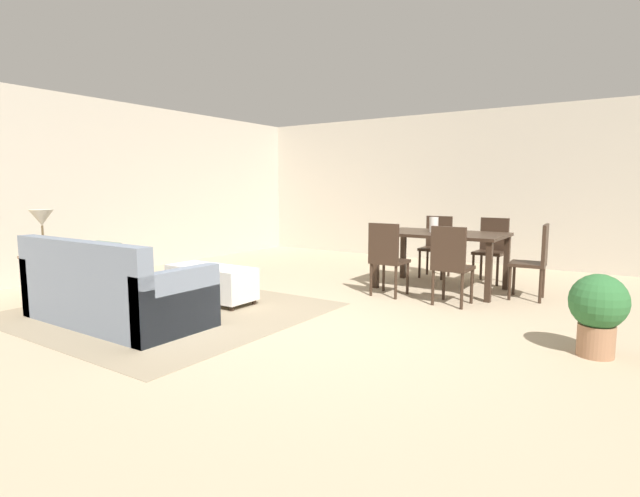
{
  "coord_description": "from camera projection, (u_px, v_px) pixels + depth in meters",
  "views": [
    {
      "loc": [
        2.6,
        -3.8,
        1.35
      ],
      "look_at": [
        -0.44,
        0.71,
        0.67
      ],
      "focal_mm": 27.32,
      "sensor_mm": 36.0,
      "label": 1
    }
  ],
  "objects": [
    {
      "name": "dining_table",
      "position": [
        442.0,
        239.0,
        6.47
      ],
      "size": [
        1.61,
        1.0,
        0.76
      ],
      "color": "#332319",
      "rests_on": "ground_plane"
    },
    {
      "name": "side_table",
      "position": [
        45.0,
        266.0,
        5.58
      ],
      "size": [
        0.4,
        0.4,
        0.58
      ],
      "color": "brown",
      "rests_on": "ground_plane"
    },
    {
      "name": "dining_chair_near_right",
      "position": [
        451.0,
        261.0,
        5.54
      ],
      "size": [
        0.41,
        0.41,
        0.92
      ],
      "color": "#332319",
      "rests_on": "ground_plane"
    },
    {
      "name": "potted_plant",
      "position": [
        598.0,
        309.0,
        3.88
      ],
      "size": [
        0.44,
        0.44,
        0.67
      ],
      "color": "#996B4C",
      "rests_on": "ground_plane"
    },
    {
      "name": "area_rug",
      "position": [
        169.0,
        310.0,
        5.37
      ],
      "size": [
        3.0,
        2.8,
        0.01
      ],
      "primitive_type": "cube",
      "color": "gray",
      "rests_on": "ground_plane"
    },
    {
      "name": "dining_chair_far_left",
      "position": [
        437.0,
        243.0,
        7.4
      ],
      "size": [
        0.41,
        0.41,
        0.92
      ],
      "color": "#332319",
      "rests_on": "ground_plane"
    },
    {
      "name": "dining_chair_far_right",
      "position": [
        492.0,
        246.0,
        6.96
      ],
      "size": [
        0.42,
        0.42,
        0.92
      ],
      "color": "#332319",
      "rests_on": "ground_plane"
    },
    {
      "name": "couch",
      "position": [
        112.0,
        294.0,
        4.88
      ],
      "size": [
        2.0,
        0.91,
        0.86
      ],
      "color": "slate",
      "rests_on": "ground_plane"
    },
    {
      "name": "ottoman_table",
      "position": [
        211.0,
        282.0,
        5.75
      ],
      "size": [
        1.1,
        0.46,
        0.43
      ],
      "color": "silver",
      "rests_on": "ground_plane"
    },
    {
      "name": "dining_chair_near_left",
      "position": [
        387.0,
        255.0,
        6.03
      ],
      "size": [
        0.41,
        0.41,
        0.92
      ],
      "color": "#332319",
      "rests_on": "ground_plane"
    },
    {
      "name": "vase_centerpiece",
      "position": [
        434.0,
        225.0,
        6.46
      ],
      "size": [
        0.12,
        0.12,
        0.2
      ],
      "primitive_type": "cylinder",
      "color": "silver",
      "rests_on": "dining_table"
    },
    {
      "name": "table_lamp",
      "position": [
        42.0,
        220.0,
        5.52
      ],
      "size": [
        0.26,
        0.26,
        0.53
      ],
      "color": "brown",
      "rests_on": "side_table"
    },
    {
      "name": "dining_chair_head_east",
      "position": [
        536.0,
        257.0,
        5.84
      ],
      "size": [
        0.43,
        0.43,
        0.92
      ],
      "color": "#332319",
      "rests_on": "ground_plane"
    },
    {
      "name": "book_on_ottoman",
      "position": [
        215.0,
        266.0,
        5.67
      ],
      "size": [
        0.28,
        0.23,
        0.03
      ],
      "primitive_type": "cube",
      "rotation": [
        0.0,
        0.0,
        -0.12
      ],
      "color": "silver",
      "rests_on": "ottoman_table"
    },
    {
      "name": "wall_left",
      "position": [
        94.0,
        188.0,
        7.47
      ],
      "size": [
        0.12,
        11.0,
        2.7
      ],
      "primitive_type": "cube",
      "color": "#BCB2A0",
      "rests_on": "ground_plane"
    },
    {
      "name": "ground_plane",
      "position": [
        317.0,
        327.0,
        4.73
      ],
      "size": [
        10.8,
        10.8,
        0.0
      ],
      "primitive_type": "plane",
      "color": "tan"
    },
    {
      "name": "wall_back",
      "position": [
        475.0,
        188.0,
        8.68
      ],
      "size": [
        9.0,
        0.12,
        2.7
      ],
      "primitive_type": "cube",
      "color": "#BCB2A0",
      "rests_on": "ground_plane"
    }
  ]
}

